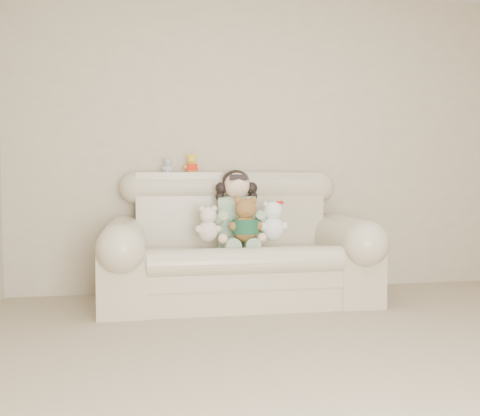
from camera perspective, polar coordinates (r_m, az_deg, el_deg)
name	(u,v)px	position (r m, az deg, el deg)	size (l,w,h in m)	color
floor	(402,397)	(2.72, 16.27, -18.10)	(5.00, 5.00, 0.00)	#7E7459
wall_back	(272,141)	(4.91, 3.31, 6.84)	(4.50, 4.50, 0.00)	beige
sofa	(238,237)	(4.35, -0.23, -3.03)	(2.10, 0.95, 1.03)	beige
seated_child	(237,208)	(4.41, -0.34, -0.02)	(0.38, 0.47, 0.64)	#2F7435
brown_teddy	(245,215)	(4.19, 0.57, -0.72)	(0.26, 0.20, 0.40)	brown
white_cat	(273,216)	(4.28, 3.36, -0.87)	(0.23, 0.18, 0.37)	white
cream_teddy	(208,220)	(4.21, -3.29, -1.27)	(0.20, 0.16, 0.32)	white
yellow_mini_bear	(192,162)	(4.65, -4.99, 4.71)	(0.13, 0.10, 0.20)	yellow
grey_mini_plush	(168,164)	(4.63, -7.43, 4.47)	(0.11, 0.08, 0.16)	#AAAAB0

